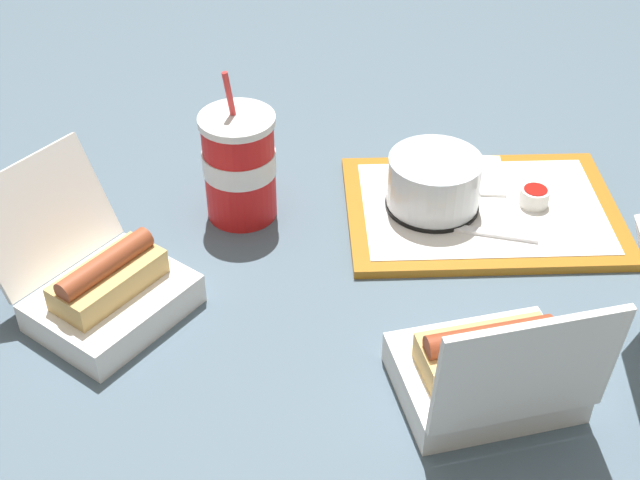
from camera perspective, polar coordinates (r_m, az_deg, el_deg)
name	(u,v)px	position (r m, az deg, el deg)	size (l,w,h in m)	color
ground_plane	(291,291)	(1.10, -1.86, -3.28)	(3.20, 3.20, 0.00)	#4C6070
food_tray	(482,211)	(1.24, 10.33, 1.87)	(0.39, 0.30, 0.01)	#A56619
cake_container	(434,184)	(1.21, 7.30, 3.58)	(0.13, 0.13, 0.08)	black
ketchup_cup	(535,196)	(1.25, 13.57, 2.75)	(0.04, 0.04, 0.02)	white
napkin_stack	(468,175)	(1.29, 9.45, 4.14)	(0.10, 0.10, 0.00)	white
plastic_fork	(496,234)	(1.19, 11.19, 0.39)	(0.11, 0.01, 0.01)	white
clamshell_hotdog_right	(103,286)	(1.08, -13.73, -2.85)	(0.27, 0.27, 0.17)	white
clamshell_hotdog_back	(489,370)	(0.97, 10.79, -8.15)	(0.20, 0.18, 0.18)	white
soda_cup_back	(240,165)	(1.19, -5.17, 4.78)	(0.10, 0.10, 0.21)	red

